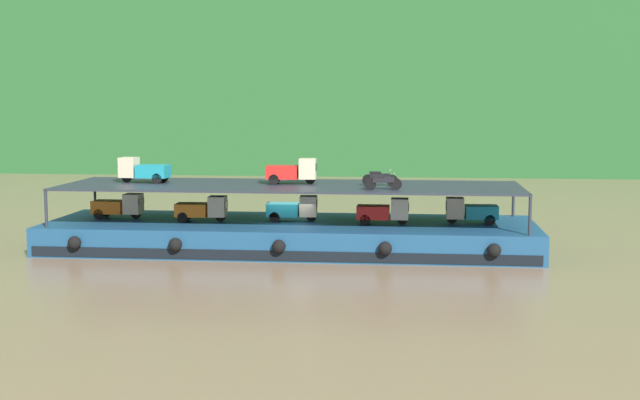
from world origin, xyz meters
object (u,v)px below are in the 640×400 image
at_px(cargo_barge, 290,235).
at_px(mini_truck_lower_stern, 119,206).
at_px(mini_truck_lower_fore, 384,211).
at_px(motorcycle_upper_centre, 380,178).
at_px(motorcycle_upper_port, 383,181).
at_px(mini_truck_upper_mid, 292,171).
at_px(mini_truck_upper_stern, 143,170).
at_px(mini_truck_lower_aft, 202,209).
at_px(mini_truck_lower_bow, 471,211).
at_px(mini_truck_lower_mid, 293,209).

xyz_separation_m(cargo_barge, mini_truck_lower_stern, (-9.67, 0.38, 1.44)).
distance_m(mini_truck_lower_fore, motorcycle_upper_centre, 1.80).
relative_size(motorcycle_upper_port, motorcycle_upper_centre, 1.00).
bearing_deg(mini_truck_upper_mid, mini_truck_lower_fore, -10.69).
relative_size(mini_truck_lower_fore, motorcycle_upper_centre, 1.44).
distance_m(mini_truck_lower_fore, mini_truck_upper_stern, 13.47).
bearing_deg(motorcycle_upper_centre, mini_truck_lower_aft, -177.71).
bearing_deg(mini_truck_lower_stern, mini_truck_upper_mid, 1.33).
relative_size(mini_truck_lower_aft, motorcycle_upper_centre, 1.45).
distance_m(mini_truck_lower_stern, mini_truck_lower_bow, 19.30).
bearing_deg(cargo_barge, motorcycle_upper_centre, 0.39).
height_order(mini_truck_lower_mid, motorcycle_upper_port, motorcycle_upper_port).
relative_size(cargo_barge, motorcycle_upper_centre, 13.76).
relative_size(mini_truck_lower_stern, mini_truck_lower_bow, 1.00).
bearing_deg(motorcycle_upper_centre, mini_truck_upper_mid, 173.17).
bearing_deg(cargo_barge, mini_truck_upper_stern, 176.52).
xyz_separation_m(mini_truck_lower_mid, mini_truck_upper_stern, (-8.37, 0.26, 2.00)).
bearing_deg(mini_truck_upper_mid, mini_truck_lower_aft, -168.78).
bearing_deg(motorcycle_upper_port, mini_truck_lower_mid, 154.62).
height_order(mini_truck_lower_stern, mini_truck_lower_aft, same).
bearing_deg(mini_truck_lower_mid, mini_truck_lower_bow, 0.46).
relative_size(mini_truck_lower_fore, mini_truck_upper_stern, 0.98).
xyz_separation_m(mini_truck_lower_stern, mini_truck_lower_mid, (9.79, -0.13, 0.00)).
height_order(mini_truck_upper_mid, motorcycle_upper_centre, mini_truck_upper_mid).
distance_m(mini_truck_lower_bow, mini_truck_upper_mid, 9.81).
bearing_deg(motorcycle_upper_centre, cargo_barge, -179.61).
relative_size(cargo_barge, mini_truck_lower_bow, 9.49).
distance_m(mini_truck_lower_aft, motorcycle_upper_port, 10.09).
xyz_separation_m(mini_truck_lower_aft, mini_truck_lower_mid, (4.87, 0.59, 0.00)).
distance_m(mini_truck_upper_stern, motorcycle_upper_port, 13.54).
height_order(motorcycle_upper_port, motorcycle_upper_centre, same).
distance_m(cargo_barge, mini_truck_lower_fore, 5.25).
bearing_deg(mini_truck_upper_stern, mini_truck_lower_stern, -174.89).
height_order(mini_truck_upper_stern, mini_truck_upper_mid, same).
relative_size(mini_truck_lower_bow, motorcycle_upper_port, 1.45).
height_order(mini_truck_lower_mid, mini_truck_lower_fore, same).
xyz_separation_m(mini_truck_upper_mid, motorcycle_upper_port, (5.00, -2.69, -0.26)).
bearing_deg(mini_truck_lower_bow, mini_truck_lower_aft, -177.33).
bearing_deg(mini_truck_upper_stern, motorcycle_upper_port, -11.02).
height_order(mini_truck_lower_fore, mini_truck_upper_stern, mini_truck_upper_stern).
height_order(cargo_barge, mini_truck_upper_mid, mini_truck_upper_mid).
xyz_separation_m(mini_truck_lower_mid, motorcycle_upper_port, (4.91, -2.33, 1.74)).
bearing_deg(mini_truck_lower_stern, mini_truck_lower_fore, -2.80).
relative_size(mini_truck_lower_stern, motorcycle_upper_port, 1.46).
xyz_separation_m(mini_truck_lower_aft, mini_truck_upper_mid, (4.79, 0.95, 2.00)).
height_order(mini_truck_lower_aft, mini_truck_lower_fore, same).
bearing_deg(mini_truck_upper_mid, mini_truck_lower_mid, -76.72).
height_order(mini_truck_lower_fore, mini_truck_lower_bow, same).
relative_size(mini_truck_lower_fore, motorcycle_upper_port, 1.45).
height_order(mini_truck_lower_mid, mini_truck_upper_mid, mini_truck_upper_mid).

